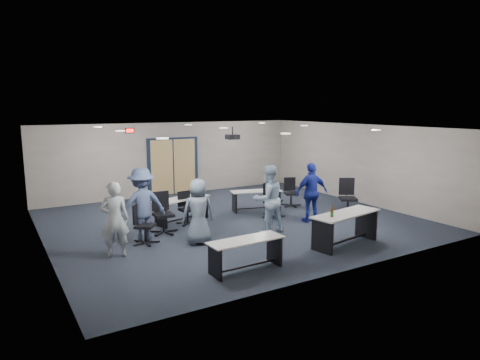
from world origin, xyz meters
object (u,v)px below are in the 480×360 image
table_back_left (182,206)px  table_back_right (256,197)px  person_lightblue (268,199)px  table_front_right (345,223)px  chair_loose_left (145,224)px  chair_loose_right (348,197)px  person_navy (311,193)px  chair_back_a (163,213)px  person_plaid (198,212)px  chair_back_c (273,200)px  chair_back_d (291,192)px  person_back (142,205)px  person_gray (115,219)px  table_front_left (246,249)px  chair_back_b (187,208)px

table_back_left → table_back_right: bearing=-16.5°
table_back_left → person_lightblue: (1.54, -2.12, 0.42)m
table_front_right → chair_loose_left: 4.81m
chair_loose_right → person_navy: bearing=-148.4°
chair_back_a → person_plaid: size_ratio=0.68×
table_front_right → chair_back_c: (0.03, 3.04, -0.02)m
chair_back_d → person_navy: (-0.71, -1.86, 0.39)m
table_front_right → person_back: person_back is taller
chair_loose_left → person_gray: person_gray is taller
table_back_right → person_gray: bearing=-142.3°
chair_loose_left → chair_loose_right: 6.22m
table_front_right → table_front_left: bearing=174.0°
table_front_left → person_back: bearing=110.2°
table_front_left → chair_back_b: chair_back_b is taller
person_plaid → table_front_left: bearing=104.6°
table_front_left → person_lightblue: 2.79m
table_front_left → table_front_right: 2.90m
person_plaid → chair_back_a: bearing=-59.1°
person_back → chair_loose_left: bearing=85.1°
table_back_left → chair_loose_right: size_ratio=1.61×
chair_loose_right → person_lightblue: (-3.10, -0.22, 0.33)m
chair_back_c → person_back: size_ratio=0.57×
table_back_left → chair_back_d: 3.90m
chair_back_a → table_front_right: bearing=-40.3°
table_back_right → person_gray: size_ratio=1.00×
chair_loose_right → table_front_right: bearing=-104.6°
chair_loose_right → person_plaid: size_ratio=0.70×
chair_back_a → chair_back_c: (3.43, -0.09, -0.02)m
chair_back_c → person_plaid: 3.23m
chair_back_c → person_navy: (0.63, -1.00, 0.34)m
table_front_right → chair_back_a: chair_back_a is taller
chair_back_b → person_gray: bearing=-152.6°
table_front_right → person_navy: (0.66, 2.03, 0.31)m
chair_back_d → table_back_left: bearing=-159.6°
chair_loose_left → person_back: 0.50m
table_front_right → chair_back_a: size_ratio=1.86×
table_back_right → person_back: person_back is taller
table_front_right → chair_back_a: 4.62m
table_back_left → person_gray: size_ratio=1.06×
chair_back_c → chair_back_d: bearing=-2.0°
table_back_left → person_gray: (-2.42, -1.94, 0.37)m
person_navy → chair_back_c: bearing=-48.9°
table_back_left → chair_back_c: 2.71m
person_back → person_plaid: bearing=139.8°
chair_loose_left → person_plaid: size_ratio=0.61×
table_back_left → chair_back_d: (3.90, -0.05, -0.00)m
person_lightblue → person_navy: 1.66m
chair_loose_right → chair_back_c: bearing=-174.2°
chair_back_d → chair_loose_right: chair_loose_right is taller
chair_back_a → chair_loose_right: (5.51, -1.09, 0.02)m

